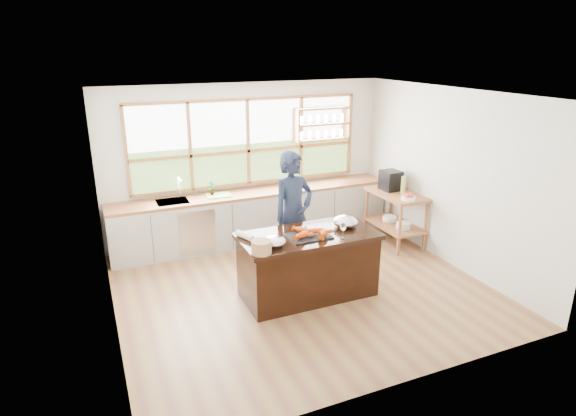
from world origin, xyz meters
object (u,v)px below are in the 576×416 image
cook (293,215)px  wicker_basket (261,247)px  island (308,265)px  espresso_machine (391,180)px

cook → wicker_basket: 1.34m
cook → wicker_basket: size_ratio=7.57×
island → wicker_basket: (-0.79, -0.33, 0.53)m
espresso_machine → wicker_basket: size_ratio=1.37×
espresso_machine → wicker_basket: bearing=-153.3°
island → espresso_machine: size_ratio=5.44×
island → cook: bearing=83.2°
island → espresso_machine: (2.19, 1.30, 0.62)m
island → wicker_basket: bearing=-157.0°
island → espresso_machine: espresso_machine is taller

